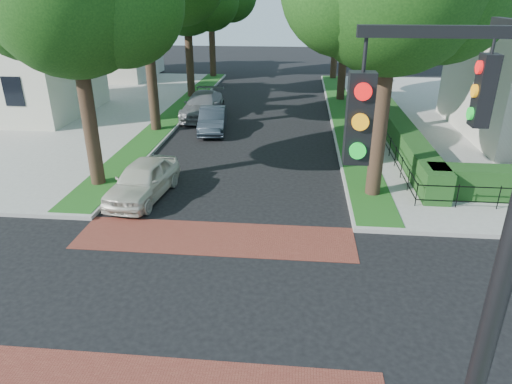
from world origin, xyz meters
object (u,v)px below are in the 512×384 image
Objects in this scene: parked_car_middle at (213,120)px; traffic_signal at (489,227)px; parked_car_rear at (203,105)px; parked_car_front at (143,180)px.

traffic_signal is at bearing -76.71° from parked_car_middle.
parked_car_middle is 0.78× the size of parked_car_rear.
parked_car_front is at bearing -88.12° from parked_car_rear.
parked_car_middle is (-7.19, 19.78, -4.03)m from traffic_signal.
parked_car_front is (-8.18, 10.54, -3.98)m from traffic_signal.
parked_car_middle is at bearing -68.31° from parked_car_rear.
parked_car_rear is (-8.39, 22.96, -3.95)m from traffic_signal.
parked_car_front is at bearing 127.84° from traffic_signal.
traffic_signal is 1.89× the size of parked_car_front.
parked_car_rear reaches higher than parked_car_front.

